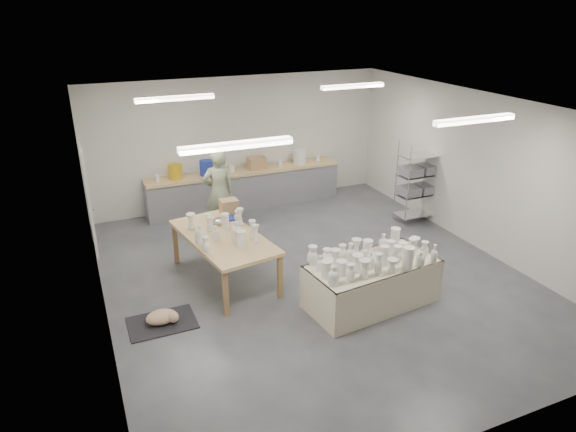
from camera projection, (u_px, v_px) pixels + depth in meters
name	position (u px, v px, depth m)	size (l,w,h in m)	color
room	(307.00, 164.00, 8.38)	(8.00, 8.02, 3.00)	#424449
back_counter	(245.00, 187.00, 12.07)	(4.60, 0.60, 1.24)	tan
wire_shelf	(418.00, 181.00, 11.15)	(0.88, 0.48, 1.80)	silver
drying_table	(371.00, 281.00, 8.13)	(2.18, 1.21, 1.09)	olive
work_table	(224.00, 233.00, 8.81)	(1.46, 2.39, 1.18)	tan
rug	(162.00, 323.00, 7.78)	(1.00, 0.70, 0.02)	black
cat	(163.00, 317.00, 7.73)	(0.52, 0.41, 0.20)	white
potter	(219.00, 192.00, 10.54)	(0.66, 0.43, 1.80)	#94A27D
red_stool	(217.00, 216.00, 11.01)	(0.34, 0.34, 0.31)	#A22917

